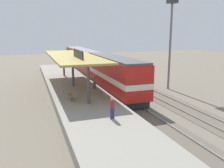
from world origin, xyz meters
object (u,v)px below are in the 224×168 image
object	(u,v)px
locomotive	(114,75)
person_waiting	(112,107)
platform_bench	(71,96)
light_mast	(171,25)
person_walking	(94,81)
passenger_carriage_single	(82,60)

from	to	relation	value
locomotive	person_waiting	size ratio (longest dim) A/B	8.44
platform_bench	light_mast	size ratio (longest dim) A/B	0.15
person_walking	locomotive	bearing A→B (deg)	5.37
passenger_carriage_single	person_walking	world-z (taller)	passenger_carriage_single
passenger_carriage_single	light_mast	world-z (taller)	light_mast
passenger_carriage_single	person_waiting	bearing A→B (deg)	-97.78
person_waiting	person_walking	bearing A→B (deg)	82.38
passenger_carriage_single	light_mast	xyz separation A→B (m)	(7.80, -17.79, 6.08)
passenger_carriage_single	person_walking	distance (m)	18.42
passenger_carriage_single	light_mast	size ratio (longest dim) A/B	1.71
person_waiting	light_mast	bearing A→B (deg)	42.37
platform_bench	person_walking	distance (m)	5.22
platform_bench	person_walking	bearing A→B (deg)	47.98
light_mast	passenger_carriage_single	bearing A→B (deg)	113.67
person_waiting	person_walking	distance (m)	10.31
person_walking	passenger_carriage_single	bearing A→B (deg)	82.12
passenger_carriage_single	person_walking	bearing A→B (deg)	-97.88
platform_bench	locomotive	xyz separation A→B (m)	(6.00, 4.10, 1.07)
person_waiting	person_walking	size ratio (longest dim) A/B	1.00
light_mast	person_waiting	xyz separation A→B (m)	(-11.69, -10.66, -6.54)
person_walking	platform_bench	bearing A→B (deg)	-132.02
light_mast	person_walking	world-z (taller)	light_mast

